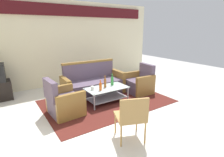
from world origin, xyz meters
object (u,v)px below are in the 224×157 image
wicker_chair (132,115)px  bottle_green (112,81)px  couch (93,84)px  armchair_left (64,102)px  cup (92,88)px  coffee_table (107,93)px  armchair_right (139,83)px  bottle_brown (105,83)px  bottle_orange (100,86)px

wicker_chair → bottle_green: bearing=87.6°
couch → armchair_left: 1.40m
couch → cup: size_ratio=18.25×
coffee_table → wicker_chair: size_ratio=1.31×
armchair_left → bottle_green: bearing=92.9°
wicker_chair → cup: bearing=106.5°
armchair_left → couch: bearing=120.5°
armchair_right → bottle_brown: 1.28m
coffee_table → bottle_orange: bearing=-160.1°
coffee_table → bottle_brown: 0.26m
bottle_green → coffee_table: bearing=-155.9°
cup → wicker_chair: bearing=-95.2°
coffee_table → wicker_chair: bearing=-108.2°
bottle_orange → bottle_brown: bearing=32.4°
armchair_left → bottle_brown: size_ratio=2.69×
couch → bottle_orange: couch is taller
couch → wicker_chair: (-0.54, -2.41, 0.18)m
wicker_chair → bottle_brown: bearing=94.4°
bottle_orange → cup: bearing=141.0°
armchair_right → coffee_table: armchair_right is taller
bottle_brown → cup: (-0.38, -0.01, -0.07)m
armchair_left → coffee_table: 1.18m
coffee_table → bottle_green: (0.25, 0.11, 0.26)m
couch → wicker_chair: size_ratio=2.17×
couch → coffee_table: size_ratio=1.66×
coffee_table → bottle_orange: size_ratio=4.15×
armchair_left → armchair_right: (2.42, 0.15, 0.00)m
bottle_brown → wicker_chair: bearing=-107.3°
armchair_left → wicker_chair: size_ratio=1.01×
couch → bottle_orange: (-0.22, -0.82, 0.20)m
couch → bottle_orange: 0.87m
armchair_right → bottle_green: size_ratio=2.73×
bottle_brown → cup: size_ratio=3.16×
armchair_left → bottle_brown: 1.19m
bottle_green → wicker_chair: 1.96m
couch → armchair_left: (-1.16, -0.78, -0.03)m
armchair_right → bottle_orange: (-1.48, -0.18, 0.22)m
armchair_left → cup: bearing=93.3°
coffee_table → bottle_orange: bottle_orange is taller
couch → wicker_chair: bearing=79.6°
armchair_right → bottle_orange: bearing=101.0°
bottle_green → bottle_orange: bearing=-157.9°
armchair_left → bottle_orange: (0.94, -0.04, 0.22)m
armchair_right → bottle_brown: size_ratio=2.69×
armchair_left → coffee_table: bearing=88.9°
bottle_green → couch: bearing=113.0°
armchair_right → cup: bearing=95.8°
coffee_table → bottle_brown: (-0.01, 0.06, 0.26)m
armchair_left → wicker_chair: bearing=17.5°
armchair_left → bottle_orange: armchair_left is taller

